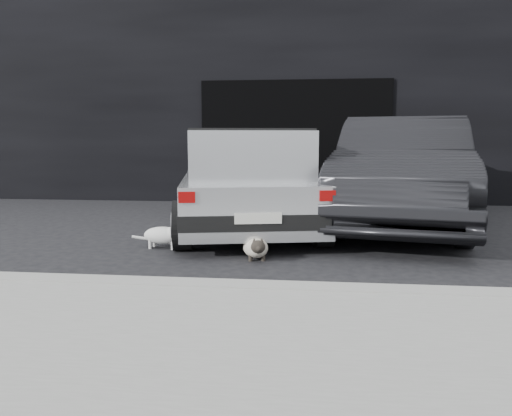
# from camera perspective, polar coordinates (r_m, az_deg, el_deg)

# --- Properties ---
(ground) EXTENTS (80.00, 80.00, 0.00)m
(ground) POSITION_cam_1_polar(r_m,az_deg,el_deg) (6.98, -5.05, -3.34)
(ground) COLOR black
(ground) RESTS_ON ground
(building_facade) EXTENTS (34.00, 4.00, 5.00)m
(building_facade) POSITION_cam_1_polar(r_m,az_deg,el_deg) (12.77, 4.86, 12.91)
(building_facade) COLOR black
(building_facade) RESTS_ON ground
(garage_opening) EXTENTS (4.00, 0.10, 2.60)m
(garage_opening) POSITION_cam_1_polar(r_m,az_deg,el_deg) (10.71, 4.48, 7.50)
(garage_opening) COLOR black
(garage_opening) RESTS_ON ground
(curb) EXTENTS (18.00, 0.25, 0.12)m
(curb) POSITION_cam_1_polar(r_m,az_deg,el_deg) (4.32, 1.17, -9.43)
(curb) COLOR gray
(curb) RESTS_ON ground
(sidewalk) EXTENTS (18.00, 2.20, 0.11)m
(sidewalk) POSITION_cam_1_polar(r_m,az_deg,el_deg) (3.20, -0.90, -15.80)
(sidewalk) COLOR gray
(sidewalk) RESTS_ON ground
(silver_hatchback) EXTENTS (2.64, 4.31, 1.48)m
(silver_hatchback) POSITION_cam_1_polar(r_m,az_deg,el_deg) (7.43, -1.26, 3.66)
(silver_hatchback) COLOR silver
(silver_hatchback) RESTS_ON ground
(second_car) EXTENTS (2.75, 5.44, 1.71)m
(second_car) POSITION_cam_1_polar(r_m,az_deg,el_deg) (8.15, 16.47, 4.03)
(second_car) COLOR black
(second_car) RESTS_ON ground
(cat_siamese) EXTENTS (0.40, 0.83, 0.29)m
(cat_siamese) POSITION_cam_1_polar(r_m,az_deg,el_deg) (5.68, -0.01, -4.50)
(cat_siamese) COLOR beige
(cat_siamese) RESTS_ON ground
(cat_white) EXTENTS (0.76, 0.31, 0.35)m
(cat_white) POSITION_cam_1_polar(r_m,az_deg,el_deg) (6.31, -10.28, -3.03)
(cat_white) COLOR silver
(cat_white) RESTS_ON ground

